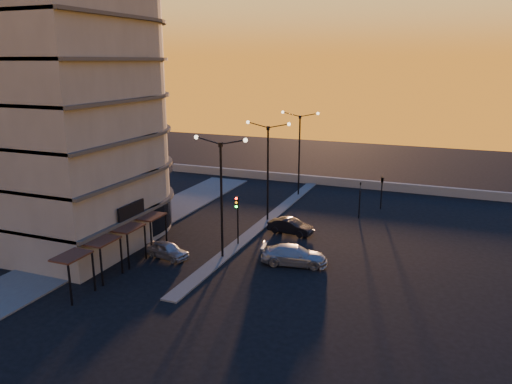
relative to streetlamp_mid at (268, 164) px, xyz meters
The scene contains 14 objects.
ground 11.46m from the streetlamp_mid, 90.00° to the right, with size 120.00×120.00×0.00m, color black.
sidewalk_west 13.30m from the streetlamp_mid, 150.26° to the right, with size 5.00×40.00×0.12m, color #4B4B49.
median 5.53m from the streetlamp_mid, 90.00° to the left, with size 1.20×36.00×0.12m, color #4B4B49.
parapet 16.91m from the streetlamp_mid, 82.87° to the left, with size 44.00×0.50×1.00m, color slate.
building 18.31m from the streetlamp_mid, 144.54° to the right, with size 14.35×17.08×25.00m.
streetlamp_near 10.00m from the streetlamp_mid, 90.00° to the right, with size 4.32×0.32×9.51m.
streetlamp_mid is the anchor object (origin of this frame).
streetlamp_far 10.00m from the streetlamp_mid, 90.00° to the left, with size 4.32×0.32×9.51m.
traffic_light_main 7.62m from the streetlamp_mid, 90.00° to the right, with size 0.28×0.44×4.25m.
signal_east_a 9.67m from the streetlamp_mid, 26.57° to the left, with size 0.13×0.16×3.60m.
signal_east_b 12.67m from the streetlamp_mid, 40.10° to the left, with size 0.42×1.99×3.60m.
car_hatchback 13.24m from the streetlamp_mid, 109.04° to the right, with size 1.49×3.71×1.27m, color #97999E.
car_sedan 6.46m from the streetlamp_mid, 40.18° to the right, with size 1.41×4.05×1.33m, color black.
car_wagon 11.79m from the streetlamp_mid, 58.61° to the right, with size 2.04×5.01×1.45m, color #989B9F.
Camera 1 is at (15.94, -32.72, 14.91)m, focal length 35.00 mm.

